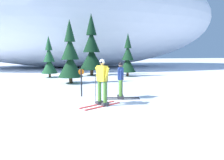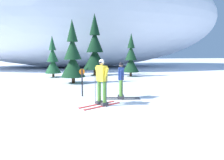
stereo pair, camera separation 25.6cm
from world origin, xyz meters
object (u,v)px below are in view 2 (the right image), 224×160
object	(u,v)px
skier_yellow_jacket	(102,81)
skier_navy_jacket	(121,80)
pine_tree_far_right	(131,58)
pine_tree_center_right	(95,50)
pine_tree_center_left	(73,57)
trail_marker_post	(82,81)
pine_tree_far_left	(53,60)

from	to	relation	value
skier_yellow_jacket	skier_navy_jacket	bearing A→B (deg)	44.34
skier_yellow_jacket	pine_tree_far_right	distance (m)	10.60
pine_tree_far_right	skier_yellow_jacket	bearing A→B (deg)	-112.65
pine_tree_center_right	pine_tree_far_right	distance (m)	3.45
pine_tree_center_left	trail_marker_post	size ratio (longest dim) A/B	3.25
skier_yellow_jacket	pine_tree_center_left	distance (m)	6.61
skier_navy_jacket	pine_tree_center_right	world-z (taller)	pine_tree_center_right
skier_yellow_jacket	pine_tree_far_left	bearing A→B (deg)	104.51
pine_tree_far_right	trail_marker_post	xyz separation A→B (m)	(-4.74, -7.84, -0.83)
pine_tree_center_left	pine_tree_center_right	xyz separation A→B (m)	(2.07, 4.74, 0.54)
skier_yellow_jacket	trail_marker_post	bearing A→B (deg)	109.18
skier_navy_jacket	skier_yellow_jacket	world-z (taller)	skier_yellow_jacket
skier_yellow_jacket	trail_marker_post	size ratio (longest dim) A/B	1.39
pine_tree_far_right	trail_marker_post	size ratio (longest dim) A/B	2.85
pine_tree_far_left	pine_tree_center_right	world-z (taller)	pine_tree_center_right
skier_navy_jacket	pine_tree_center_left	distance (m)	5.91
skier_yellow_jacket	pine_tree_center_right	world-z (taller)	pine_tree_center_right
skier_yellow_jacket	trail_marker_post	distance (m)	2.05
pine_tree_far_left	trail_marker_post	xyz separation A→B (m)	(2.02, -8.47, -0.71)
pine_tree_far_right	skier_navy_jacket	bearing A→B (deg)	-109.09
trail_marker_post	pine_tree_far_left	bearing A→B (deg)	103.41
pine_tree_center_left	pine_tree_center_right	bearing A→B (deg)	66.39
pine_tree_far_left	pine_tree_center_right	bearing A→B (deg)	12.39
pine_tree_far_right	pine_tree_center_right	bearing A→B (deg)	154.61
pine_tree_center_right	trail_marker_post	distance (m)	9.57
skier_yellow_jacket	pine_tree_far_right	size ratio (longest dim) A/B	0.49
pine_tree_center_left	pine_tree_far_right	bearing A→B (deg)	32.79
skier_navy_jacket	pine_tree_far_right	bearing A→B (deg)	70.91
skier_navy_jacket	pine_tree_center_right	bearing A→B (deg)	90.11
trail_marker_post	skier_yellow_jacket	bearing A→B (deg)	-70.82
pine_tree_far_left	pine_tree_far_right	size ratio (longest dim) A/B	0.92
skier_navy_jacket	skier_yellow_jacket	size ratio (longest dim) A/B	0.91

